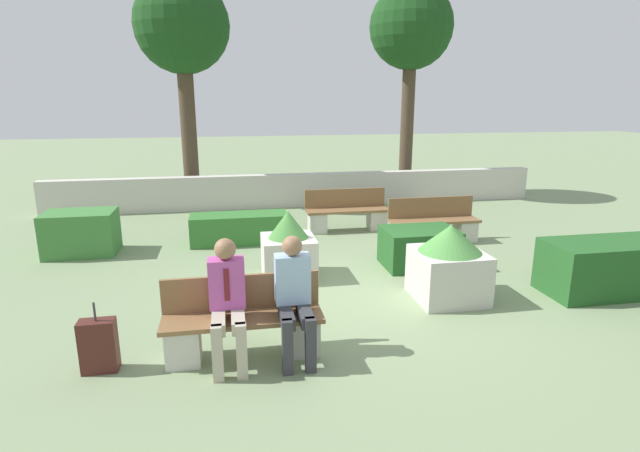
% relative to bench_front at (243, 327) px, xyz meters
% --- Properties ---
extents(ground_plane, '(60.00, 60.00, 0.00)m').
position_rel_bench_front_xyz_m(ground_plane, '(1.77, 1.54, -0.33)').
color(ground_plane, gray).
extents(perimeter_wall, '(12.69, 0.30, 0.85)m').
position_rel_bench_front_xyz_m(perimeter_wall, '(1.77, 7.57, 0.09)').
color(perimeter_wall, beige).
rests_on(perimeter_wall, ground_plane).
extents(bench_front, '(1.75, 0.48, 0.87)m').
position_rel_bench_front_xyz_m(bench_front, '(0.00, 0.00, 0.00)').
color(bench_front, brown).
rests_on(bench_front, ground_plane).
extents(bench_left_side, '(1.76, 0.49, 0.87)m').
position_rel_bench_front_xyz_m(bench_left_side, '(2.37, 4.99, 0.00)').
color(bench_left_side, brown).
rests_on(bench_left_side, ground_plane).
extents(bench_right_side, '(1.76, 0.49, 0.87)m').
position_rel_bench_front_xyz_m(bench_right_side, '(3.83, 3.78, 0.00)').
color(bench_right_side, brown).
rests_on(bench_right_side, ground_plane).
extents(person_seated_man, '(0.38, 0.64, 1.36)m').
position_rel_bench_front_xyz_m(person_seated_man, '(-0.15, -0.14, 0.43)').
color(person_seated_man, '#B2A893').
rests_on(person_seated_man, ground_plane).
extents(person_seated_woman, '(0.38, 0.64, 1.35)m').
position_rel_bench_front_xyz_m(person_seated_woman, '(0.55, -0.14, 0.42)').
color(person_seated_woman, '#333338').
rests_on(person_seated_woman, ground_plane).
extents(hedge_block_near_right, '(1.21, 0.82, 0.79)m').
position_rel_bench_front_xyz_m(hedge_block_near_right, '(-2.76, 4.24, 0.06)').
color(hedge_block_near_right, '#3D7A38').
rests_on(hedge_block_near_right, ground_plane).
extents(hedge_block_mid_left, '(1.87, 0.67, 0.57)m').
position_rel_bench_front_xyz_m(hedge_block_mid_left, '(0.08, 4.45, -0.04)').
color(hedge_block_mid_left, '#33702D').
rests_on(hedge_block_mid_left, ground_plane).
extents(hedge_block_mid_right, '(1.81, 0.86, 0.77)m').
position_rel_bench_front_xyz_m(hedge_block_mid_right, '(5.27, 0.88, 0.05)').
color(hedge_block_mid_right, '#235623').
rests_on(hedge_block_mid_right, ground_plane).
extents(hedge_block_far_left, '(1.21, 0.87, 0.64)m').
position_rel_bench_front_xyz_m(hedge_block_far_left, '(3.03, 2.50, -0.01)').
color(hedge_block_far_left, '#235623').
rests_on(hedge_block_far_left, ground_plane).
extents(planter_corner_left, '(0.93, 0.93, 1.08)m').
position_rel_bench_front_xyz_m(planter_corner_left, '(2.89, 1.08, 0.20)').
color(planter_corner_left, beige).
rests_on(planter_corner_left, ground_plane).
extents(planter_corner_right, '(0.82, 0.82, 1.08)m').
position_rel_bench_front_xyz_m(planter_corner_right, '(0.79, 2.36, 0.14)').
color(planter_corner_right, beige).
rests_on(planter_corner_right, ground_plane).
extents(suitcase, '(0.36, 0.19, 0.77)m').
position_rel_bench_front_xyz_m(suitcase, '(-1.49, -0.07, -0.05)').
color(suitcase, '#471E19').
rests_on(suitcase, ground_plane).
extents(tree_leftmost, '(2.32, 2.32, 5.62)m').
position_rel_bench_front_xyz_m(tree_leftmost, '(-1.03, 8.27, 4.02)').
color(tree_leftmost, '#473828').
rests_on(tree_leftmost, ground_plane).
extents(tree_center_left, '(2.23, 2.23, 5.71)m').
position_rel_bench_front_xyz_m(tree_center_left, '(4.90, 8.44, 4.14)').
color(tree_center_left, '#473828').
rests_on(tree_center_left, ground_plane).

